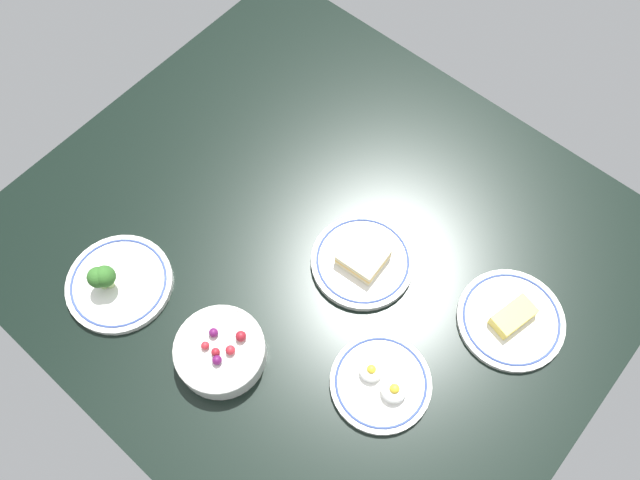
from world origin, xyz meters
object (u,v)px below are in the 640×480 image
(plate_eggs, at_px, (381,383))
(plate_cheese, at_px, (511,319))
(bowl_berries, at_px, (220,351))
(plate_broccoli, at_px, (116,282))
(plate_sandwich, at_px, (363,260))

(plate_eggs, height_order, plate_cheese, plate_eggs)
(plate_eggs, height_order, bowl_berries, bowl_berries)
(plate_broccoli, bearing_deg, bowl_berries, -172.80)
(plate_broccoli, relative_size, bowl_berries, 1.24)
(plate_sandwich, bearing_deg, bowl_berries, 76.13)
(plate_broccoli, bearing_deg, plate_sandwich, -133.55)
(plate_sandwich, bearing_deg, plate_broccoli, 46.45)
(plate_cheese, bearing_deg, plate_broccoli, 35.27)
(bowl_berries, bearing_deg, plate_sandwich, -103.87)
(plate_sandwich, bearing_deg, plate_cheese, -162.66)
(plate_eggs, bearing_deg, bowl_berries, 30.44)
(plate_broccoli, xyz_separation_m, plate_cheese, (-0.64, -0.45, -0.01))
(plate_eggs, bearing_deg, plate_broccoli, 19.72)
(plate_sandwich, relative_size, bowl_berries, 1.22)
(plate_eggs, relative_size, plate_cheese, 0.91)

